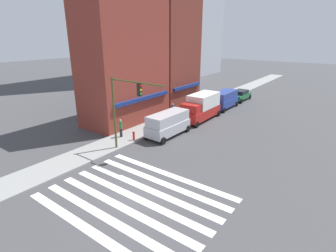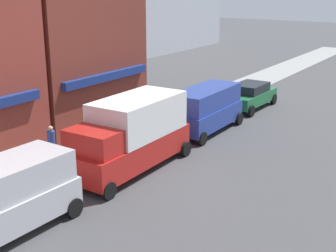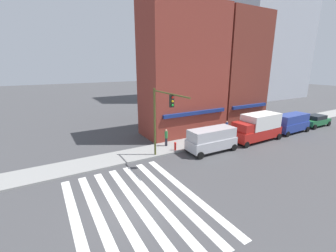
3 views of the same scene
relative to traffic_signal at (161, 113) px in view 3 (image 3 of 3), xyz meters
The scene contains 13 objects.
ground_plane 8.07m from the traffic_signal, 130.93° to the right, with size 200.00×200.00×0.00m, color #424244.
sidewalk_left 6.63m from the traffic_signal, 151.77° to the left, with size 120.00×3.00×0.15m.
crosswalk_stripes 8.06m from the traffic_signal, 130.93° to the right, with size 7.57×10.80×0.01m.
storefront_row 12.43m from the traffic_signal, 32.03° to the left, with size 17.48×5.30×15.09m.
traffic_signal is the anchor object (origin of this frame).
van_silver 6.18m from the traffic_signal, ahead, with size 5.04×2.22×2.34m.
box_truck_red 12.22m from the traffic_signal, ahead, with size 6.24×2.42×3.04m.
van_blue 18.57m from the traffic_signal, ahead, with size 5.02×2.22×2.34m.
sedan_green 24.34m from the traffic_signal, ahead, with size 4.45×2.02×1.59m.
pedestrian_orange_vest 14.99m from the traffic_signal, ahead, with size 0.32×0.32×1.77m.
pedestrian_green_top 4.80m from the traffic_signal, 53.89° to the left, with size 0.32×0.32×1.77m.
pedestrian_blue_shirt 10.85m from the traffic_signal, 13.35° to the left, with size 0.32×0.32×1.77m.
fire_hydrant 4.55m from the traffic_signal, 30.19° to the left, with size 0.24×0.24×0.84m.
Camera 3 is at (-4.34, -11.22, 8.33)m, focal length 24.00 mm.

